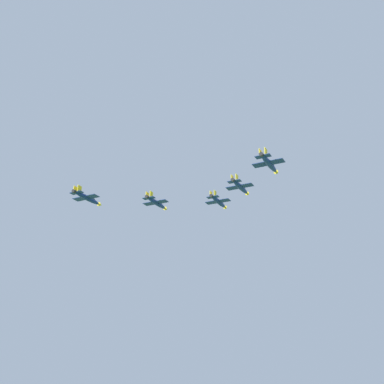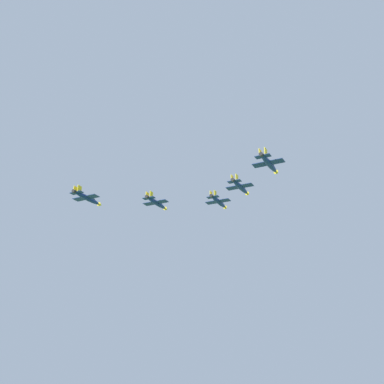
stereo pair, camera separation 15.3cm
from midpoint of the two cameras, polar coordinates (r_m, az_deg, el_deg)
jet_lead at (r=199.23m, az=2.98°, el=-1.09°), size 16.16×9.97×3.40m
jet_left_wingman at (r=188.42m, az=-4.02°, el=-1.22°), size 15.69×9.70×3.30m
jet_right_wingman at (r=175.13m, az=5.42°, el=0.57°), size 15.60×9.67×3.28m
jet_left_outer at (r=181.54m, az=-11.68°, el=-0.65°), size 16.01×9.96×3.37m
jet_right_outer at (r=152.15m, az=8.61°, el=3.17°), size 15.63×9.69×3.29m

